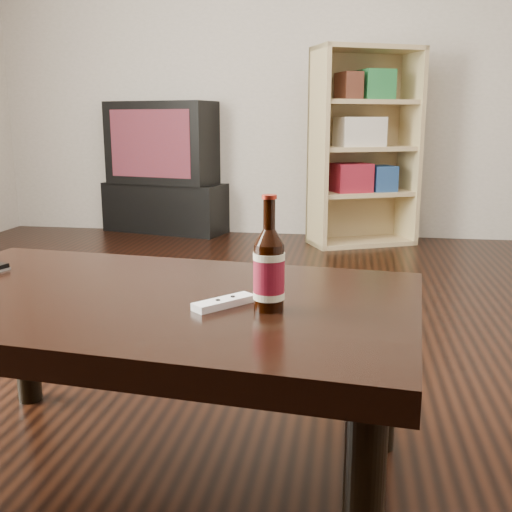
# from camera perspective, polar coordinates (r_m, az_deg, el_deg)

# --- Properties ---
(floor) EXTENTS (5.00, 6.00, 0.01)m
(floor) POSITION_cam_1_polar(r_m,az_deg,el_deg) (2.25, -4.27, -12.01)
(floor) COLOR black
(floor) RESTS_ON ground
(wall_back) EXTENTS (5.00, 0.02, 2.70)m
(wall_back) POSITION_cam_1_polar(r_m,az_deg,el_deg) (5.04, 3.67, 17.42)
(wall_back) COLOR #BBB0A2
(wall_back) RESTS_ON ground
(tv_stand) EXTENTS (1.14, 0.76, 0.42)m
(tv_stand) POSITION_cam_1_polar(r_m,az_deg,el_deg) (5.29, -8.21, 4.71)
(tv_stand) COLOR black
(tv_stand) RESTS_ON floor
(tv) EXTENTS (1.01, 0.76, 0.68)m
(tv) POSITION_cam_1_polar(r_m,az_deg,el_deg) (5.24, -8.41, 10.64)
(tv) COLOR black
(tv) RESTS_ON tv_stand
(bookshelf) EXTENTS (0.87, 0.66, 1.47)m
(bookshelf) POSITION_cam_1_polar(r_m,az_deg,el_deg) (4.68, 10.04, 10.43)
(bookshelf) COLOR tan
(bookshelf) RESTS_ON floor
(coffee_table) EXTENTS (1.44, 0.93, 0.51)m
(coffee_table) POSITION_cam_1_polar(r_m,az_deg,el_deg) (1.56, -10.65, -5.93)
(coffee_table) COLOR black
(coffee_table) RESTS_ON floor
(beer_bottle) EXTENTS (0.08, 0.08, 0.27)m
(beer_bottle) POSITION_cam_1_polar(r_m,az_deg,el_deg) (1.36, 1.25, -1.35)
(beer_bottle) COLOR black
(beer_bottle) RESTS_ON coffee_table
(remote) EXTENTS (0.14, 0.15, 0.02)m
(remote) POSITION_cam_1_polar(r_m,az_deg,el_deg) (1.41, -3.07, -4.44)
(remote) COLOR white
(remote) RESTS_ON coffee_table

